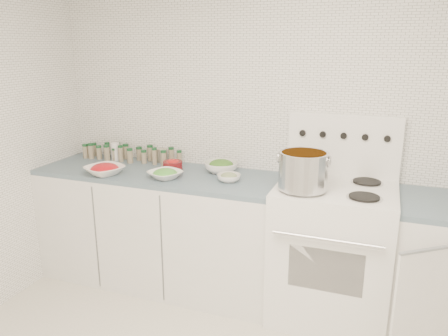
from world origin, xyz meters
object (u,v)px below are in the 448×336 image
(stock_pot, at_px, (303,169))
(bowl_snowpea, at_px, (165,174))
(stove, at_px, (332,248))
(bowl_tomato, at_px, (105,170))

(stock_pot, bearing_deg, bowl_snowpea, 178.64)
(bowl_snowpea, bearing_deg, stove, 6.45)
(stock_pot, distance_m, bowl_snowpea, 0.99)
(bowl_tomato, distance_m, bowl_snowpea, 0.46)
(stove, relative_size, stock_pot, 4.17)
(stove, relative_size, bowl_snowpea, 4.59)
(stock_pot, bearing_deg, bowl_tomato, -178.23)
(bowl_tomato, bearing_deg, bowl_snowpea, 8.37)
(stock_pot, height_order, bowl_tomato, stock_pot)
(stove, height_order, bowl_tomato, stove)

